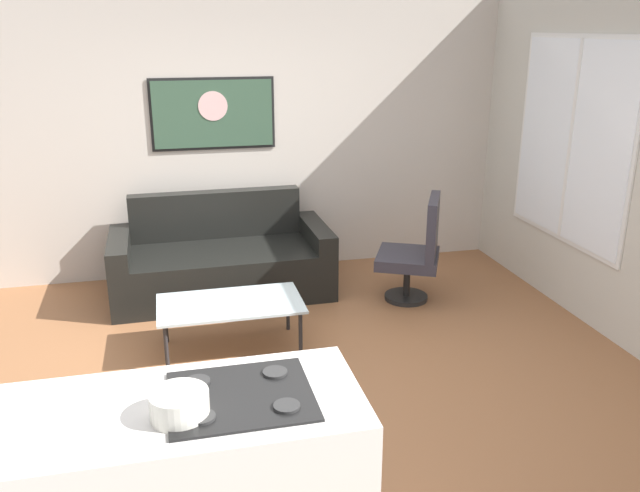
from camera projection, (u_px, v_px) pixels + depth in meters
The scene contains 9 objects.
ground at pixel (294, 387), 4.59m from camera, with size 6.40×6.40×0.04m, color #915D3A.
back_wall at pixel (243, 132), 6.37m from camera, with size 6.40×0.05×2.80m, color beige.
right_wall at pixel (621, 162), 4.99m from camera, with size 0.05×6.40×2.80m, color beige.
couch at pixel (222, 263), 6.10m from camera, with size 1.99×0.97×0.89m.
coffee_table at pixel (230, 306), 4.96m from camera, with size 1.09×0.61×0.40m.
armchair at pixel (417, 251), 5.86m from camera, with size 0.73×0.74×0.97m.
mixing_bowl at pixel (180, 405), 2.59m from camera, with size 0.24×0.24×0.11m.
wall_painting at pixel (213, 114), 6.21m from camera, with size 1.17×0.03×0.68m.
window at pixel (571, 141), 5.51m from camera, with size 0.03×1.60×1.74m.
Camera 1 is at (-0.76, -3.96, 2.38)m, focal length 36.78 mm.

